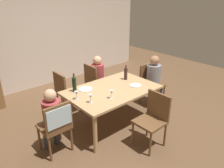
{
  "coord_description": "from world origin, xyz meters",
  "views": [
    {
      "loc": [
        -2.47,
        -2.81,
        2.44
      ],
      "look_at": [
        0.0,
        0.0,
        0.84
      ],
      "focal_mm": 35.21,
      "sensor_mm": 36.0,
      "label": 1
    }
  ],
  "objects_px": {
    "wine_bottle_dark_red": "(126,73)",
    "dinner_plate_guest_left": "(135,85)",
    "wine_bottle_tall_green": "(74,84)",
    "dinner_plate_host": "(85,89)",
    "dining_table": "(112,93)",
    "chair_right_end": "(150,81)",
    "person_man_guest": "(99,75)",
    "chair_far_left": "(65,90)",
    "wine_glass_near_right": "(90,97)",
    "person_man_bearded": "(154,77)",
    "chair_near": "(153,116)",
    "chair_far_right": "(95,81)",
    "chair_left_end": "(57,122)",
    "wine_glass_centre": "(111,93)",
    "wine_glass_near_left": "(76,94)",
    "person_woman_host": "(52,116)"
  },
  "relations": [
    {
      "from": "person_woman_host",
      "to": "wine_glass_near_left",
      "type": "xyz_separation_m",
      "value": [
        0.5,
        0.05,
        0.2
      ]
    },
    {
      "from": "chair_left_end",
      "to": "dinner_plate_host",
      "type": "height_order",
      "value": "chair_left_end"
    },
    {
      "from": "dining_table",
      "to": "chair_right_end",
      "type": "xyz_separation_m",
      "value": [
        1.23,
        0.09,
        -0.13
      ]
    },
    {
      "from": "wine_bottle_tall_green",
      "to": "dinner_plate_host",
      "type": "xyz_separation_m",
      "value": [
        0.2,
        -0.06,
        -0.15
      ]
    },
    {
      "from": "dining_table",
      "to": "dinner_plate_host",
      "type": "xyz_separation_m",
      "value": [
        -0.39,
        0.31,
        0.08
      ]
    },
    {
      "from": "chair_far_right",
      "to": "wine_glass_near_right",
      "type": "distance_m",
      "value": 1.47
    },
    {
      "from": "person_man_guest",
      "to": "wine_bottle_tall_green",
      "type": "bearing_deg",
      "value": -60.22
    },
    {
      "from": "chair_right_end",
      "to": "dining_table",
      "type": "bearing_deg",
      "value": 4.06
    },
    {
      "from": "chair_left_end",
      "to": "wine_glass_centre",
      "type": "xyz_separation_m",
      "value": [
        0.96,
        -0.16,
        0.25
      ]
    },
    {
      "from": "chair_far_left",
      "to": "chair_near",
      "type": "xyz_separation_m",
      "value": [
        0.56,
        -1.86,
        0.0
      ]
    },
    {
      "from": "chair_right_end",
      "to": "dinner_plate_host",
      "type": "height_order",
      "value": "chair_right_end"
    },
    {
      "from": "wine_glass_centre",
      "to": "chair_far_left",
      "type": "bearing_deg",
      "value": 99.54
    },
    {
      "from": "wine_glass_centre",
      "to": "chair_left_end",
      "type": "bearing_deg",
      "value": 170.6
    },
    {
      "from": "dining_table",
      "to": "wine_bottle_tall_green",
      "type": "relative_size",
      "value": 4.84
    },
    {
      "from": "person_woman_host",
      "to": "dining_table",
      "type": "bearing_deg",
      "value": -1.19
    },
    {
      "from": "chair_right_end",
      "to": "person_man_bearded",
      "type": "xyz_separation_m",
      "value": [
        0.0,
        -0.11,
        0.13
      ]
    },
    {
      "from": "dining_table",
      "to": "person_man_guest",
      "type": "xyz_separation_m",
      "value": [
        0.41,
        0.93,
        -0.02
      ]
    },
    {
      "from": "chair_far_left",
      "to": "wine_glass_centre",
      "type": "bearing_deg",
      "value": 9.54
    },
    {
      "from": "wine_bottle_tall_green",
      "to": "dinner_plate_host",
      "type": "bearing_deg",
      "value": -15.85
    },
    {
      "from": "chair_left_end",
      "to": "chair_far_left",
      "type": "xyz_separation_m",
      "value": [
        0.76,
        1.06,
        -0.06
      ]
    },
    {
      "from": "chair_near",
      "to": "person_woman_host",
      "type": "xyz_separation_m",
      "value": [
        -1.32,
        0.96,
        0.11
      ]
    },
    {
      "from": "chair_far_left",
      "to": "person_man_bearded",
      "type": "xyz_separation_m",
      "value": [
        1.7,
        -0.96,
        0.13
      ]
    },
    {
      "from": "person_man_bearded",
      "to": "wine_glass_centre",
      "type": "xyz_separation_m",
      "value": [
        -1.49,
        -0.26,
        0.18
      ]
    },
    {
      "from": "chair_right_end",
      "to": "wine_glass_near_right",
      "type": "height_order",
      "value": "chair_right_end"
    },
    {
      "from": "person_man_bearded",
      "to": "chair_right_end",
      "type": "bearing_deg",
      "value": -90.0
    },
    {
      "from": "chair_far_right",
      "to": "chair_far_left",
      "type": "distance_m",
      "value": 0.76
    },
    {
      "from": "wine_glass_near_left",
      "to": "dinner_plate_host",
      "type": "bearing_deg",
      "value": 34.21
    },
    {
      "from": "wine_glass_centre",
      "to": "dinner_plate_host",
      "type": "bearing_deg",
      "value": 101.81
    },
    {
      "from": "chair_far_right",
      "to": "person_woman_host",
      "type": "relative_size",
      "value": 0.84
    },
    {
      "from": "wine_glass_near_left",
      "to": "dinner_plate_host",
      "type": "relative_size",
      "value": 0.57
    },
    {
      "from": "dining_table",
      "to": "dinner_plate_guest_left",
      "type": "bearing_deg",
      "value": -23.07
    },
    {
      "from": "wine_bottle_dark_red",
      "to": "dinner_plate_guest_left",
      "type": "height_order",
      "value": "wine_bottle_dark_red"
    },
    {
      "from": "person_woman_host",
      "to": "person_man_guest",
      "type": "relative_size",
      "value": 1.0
    },
    {
      "from": "chair_far_left",
      "to": "wine_glass_near_right",
      "type": "xyz_separation_m",
      "value": [
        -0.15,
        -1.11,
        0.31
      ]
    },
    {
      "from": "chair_far_left",
      "to": "chair_near",
      "type": "bearing_deg",
      "value": 16.63
    },
    {
      "from": "chair_near",
      "to": "wine_glass_centre",
      "type": "distance_m",
      "value": 0.8
    },
    {
      "from": "chair_left_end",
      "to": "wine_glass_near_left",
      "type": "relative_size",
      "value": 6.17
    },
    {
      "from": "person_man_guest",
      "to": "chair_far_left",
      "type": "bearing_deg",
      "value": -90.0
    },
    {
      "from": "chair_far_right",
      "to": "wine_bottle_tall_green",
      "type": "height_order",
      "value": "wine_bottle_tall_green"
    },
    {
      "from": "chair_far_left",
      "to": "person_man_bearded",
      "type": "distance_m",
      "value": 1.95
    },
    {
      "from": "chair_left_end",
      "to": "wine_bottle_dark_red",
      "type": "xyz_separation_m",
      "value": [
        1.75,
        0.29,
        0.28
      ]
    },
    {
      "from": "person_man_guest",
      "to": "wine_bottle_dark_red",
      "type": "xyz_separation_m",
      "value": [
        0.12,
        -0.76,
        0.24
      ]
    },
    {
      "from": "wine_glass_near_right",
      "to": "wine_bottle_tall_green",
      "type": "bearing_deg",
      "value": 85.79
    },
    {
      "from": "wine_glass_near_left",
      "to": "wine_glass_near_right",
      "type": "distance_m",
      "value": 0.28
    },
    {
      "from": "chair_far_left",
      "to": "chair_near",
      "type": "height_order",
      "value": "same"
    },
    {
      "from": "chair_right_end",
      "to": "person_man_bearded",
      "type": "relative_size",
      "value": 0.8
    },
    {
      "from": "chair_near",
      "to": "dinner_plate_host",
      "type": "distance_m",
      "value": 1.34
    },
    {
      "from": "person_man_guest",
      "to": "wine_glass_near_right",
      "type": "distance_m",
      "value": 1.53
    },
    {
      "from": "wine_glass_near_left",
      "to": "dinner_plate_guest_left",
      "type": "distance_m",
      "value": 1.2
    },
    {
      "from": "chair_far_right",
      "to": "wine_glass_near_left",
      "type": "bearing_deg",
      "value": -50.14
    }
  ]
}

